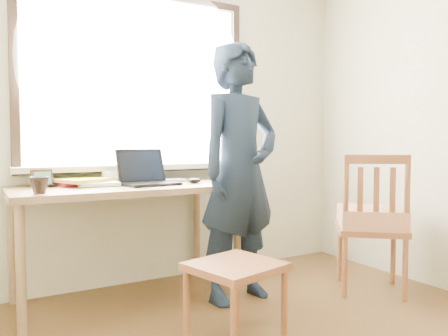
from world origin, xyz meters
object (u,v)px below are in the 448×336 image
mug_dark (39,185)px  side_chair (371,220)px  desk (126,197)px  work_chair (235,276)px  mug_white (110,177)px  laptop (146,176)px  person (240,172)px

mug_dark → side_chair: side_chair is taller
desk → work_chair: 1.08m
mug_white → mug_dark: size_ratio=1.15×
work_chair → mug_white: bearing=107.4°
laptop → mug_white: size_ratio=3.39×
laptop → person: 0.66m
mug_white → side_chair: (1.70, -0.91, -0.32)m
desk → side_chair: side_chair is taller
mug_dark → person: 1.31m
mug_dark → work_chair: (0.90, -0.72, -0.48)m
work_chair → side_chair: bearing=10.7°
desk → laptop: laptop is taller
mug_white → mug_dark: mug_dark is taller
mug_dark → work_chair: 1.24m
side_chair → person: (-0.93, 0.36, 0.37)m
person → work_chair: bearing=-132.6°
mug_white → work_chair: 1.31m
desk → work_chair: bearing=-72.8°
laptop → mug_white: laptop is taller
mug_white → work_chair: bearing=-72.6°
laptop → side_chair: bearing=-24.7°
work_chair → mug_dark: bearing=141.2°
mug_white → person: bearing=-35.3°
side_chair → person: size_ratio=0.57×
laptop → side_chair: laptop is taller
laptop → desk: bearing=168.5°
desk → side_chair: 1.80m
mug_white → person: person is taller
laptop → work_chair: laptop is taller
mug_white → side_chair: 1.96m
desk → mug_dark: size_ratio=14.47×
mug_white → laptop: bearing=-47.5°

